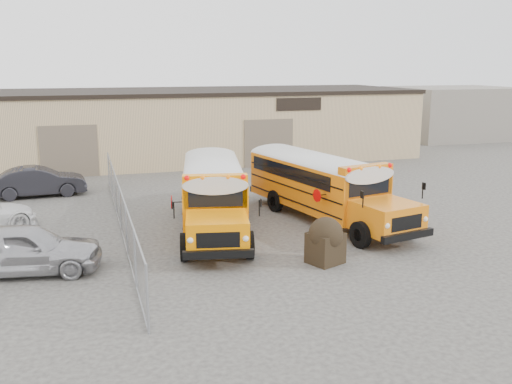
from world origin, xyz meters
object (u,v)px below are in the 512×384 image
object	(u,v)px
school_bus_left	(210,165)
school_bus_right	(256,162)
tarp_bundle	(326,240)
car_dark	(39,182)
car_silver	(24,249)

from	to	relation	value
school_bus_left	school_bus_right	size ratio (longest dim) A/B	0.99
school_bus_right	tarp_bundle	world-z (taller)	school_bus_right
school_bus_left	tarp_bundle	world-z (taller)	school_bus_left
school_bus_left	tarp_bundle	xyz separation A→B (m)	(1.49, -10.65, -0.78)
school_bus_right	car_dark	bearing A→B (deg)	167.35
tarp_bundle	car_silver	distance (m)	9.52
car_dark	school_bus_right	bearing A→B (deg)	-106.70
school_bus_left	car_silver	distance (m)	11.79
school_bus_left	car_silver	xyz separation A→B (m)	(-7.84, -8.77, -0.78)
school_bus_right	car_silver	distance (m)	13.52
car_silver	school_bus_right	bearing A→B (deg)	-40.23
tarp_bundle	car_dark	distance (m)	16.19
school_bus_right	car_silver	world-z (taller)	school_bus_right
school_bus_right	tarp_bundle	size ratio (longest dim) A/B	6.25
school_bus_right	car_silver	size ratio (longest dim) A/B	2.08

